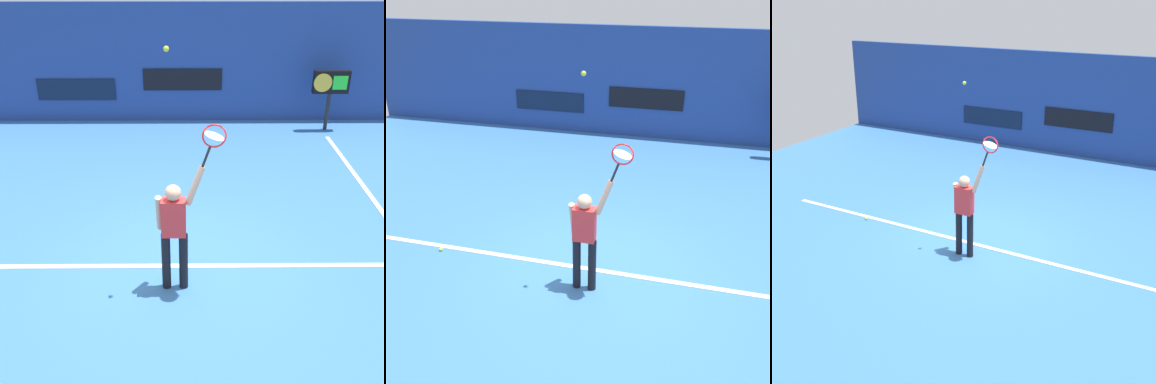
{
  "view_description": "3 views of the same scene",
  "coord_description": "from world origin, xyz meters",
  "views": [
    {
      "loc": [
        0.17,
        -5.93,
        4.45
      ],
      "look_at": [
        0.21,
        -0.21,
        1.4
      ],
      "focal_mm": 42.9,
      "sensor_mm": 36.0,
      "label": 1
    },
    {
      "loc": [
        1.31,
        -6.14,
        4.64
      ],
      "look_at": [
        -0.34,
        0.21,
        1.32
      ],
      "focal_mm": 41.38,
      "sensor_mm": 36.0,
      "label": 2
    },
    {
      "loc": [
        4.12,
        -8.22,
        4.9
      ],
      "look_at": [
        -0.2,
        -0.29,
        1.24
      ],
      "focal_mm": 45.91,
      "sensor_mm": 36.0,
      "label": 3
    }
  ],
  "objects": [
    {
      "name": "tennis_ball",
      "position": [
        -0.09,
        -0.48,
        3.42
      ],
      "size": [
        0.07,
        0.07,
        0.07
      ],
      "primitive_type": "sphere",
      "color": "#CCE033"
    },
    {
      "name": "tennis_player",
      "position": [
        -0.04,
        -0.56,
        1.01
      ],
      "size": [
        0.67,
        0.31,
        1.97
      ],
      "color": "black",
      "rests_on": "ground_plane"
    },
    {
      "name": "sponsor_banner_center",
      "position": [
        0.0,
        6.86,
        1.2
      ],
      "size": [
        2.2,
        0.03,
        0.6
      ],
      "primitive_type": "cube",
      "color": "black"
    },
    {
      "name": "court_sideline",
      "position": [
        3.85,
        2.0,
        0.01
      ],
      "size": [
        0.1,
        7.0,
        0.01
      ],
      "primitive_type": "cube",
      "color": "white",
      "rests_on": "ground_plane"
    },
    {
      "name": "court_baseline",
      "position": [
        0.0,
        -0.08,
        0.01
      ],
      "size": [
        10.0,
        0.1,
        0.01
      ],
      "primitive_type": "cube",
      "color": "white",
      "rests_on": "ground_plane"
    },
    {
      "name": "back_wall",
      "position": [
        0.0,
        6.98,
        1.61
      ],
      "size": [
        18.0,
        0.2,
        3.22
      ],
      "primitive_type": "cube",
      "color": "navy",
      "rests_on": "ground_plane"
    },
    {
      "name": "ground_plane",
      "position": [
        0.0,
        0.0,
        0.0
      ],
      "size": [
        18.0,
        18.0,
        0.0
      ],
      "primitive_type": "plane",
      "color": "#3870B2"
    },
    {
      "name": "scoreboard_clock",
      "position": [
        3.94,
        6.09,
        1.25
      ],
      "size": [
        0.96,
        0.2,
        1.62
      ],
      "color": "black",
      "rests_on": "ground_plane"
    },
    {
      "name": "tennis_racket",
      "position": [
        0.48,
        -0.57,
        2.35
      ],
      "size": [
        0.4,
        0.27,
        0.63
      ],
      "color": "black"
    },
    {
      "name": "sponsor_banner_portside",
      "position": [
        -3.0,
        6.86,
        0.92
      ],
      "size": [
        2.2,
        0.03,
        0.6
      ],
      "primitive_type": "cube",
      "color": "#0C1933"
    }
  ]
}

